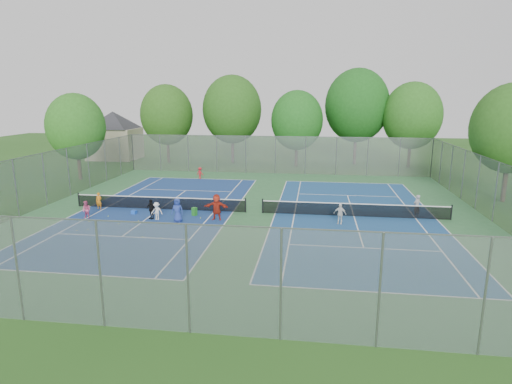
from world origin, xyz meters
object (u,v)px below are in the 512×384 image
ball_crate (134,212)px  instructor (417,206)px  net_left (160,203)px  ball_hopper (194,212)px  net_right (354,210)px

ball_crate → instructor: 19.72m
net_left → ball_crate: net_left is taller
ball_hopper → instructor: (15.25, 1.82, 0.49)m
net_right → ball_hopper: 11.09m
net_right → ball_hopper: bearing=-173.1°
ball_crate → instructor: instructor is taller
net_right → ball_crate: bearing=-174.5°
ball_hopper → net_right: bearing=6.9°
ball_hopper → instructor: instructor is taller
net_right → instructor: instructor is taller
ball_crate → instructor: bearing=5.8°
net_left → instructor: (18.24, 0.49, 0.33)m
net_right → ball_hopper: size_ratio=22.08×
net_right → ball_crate: (-15.38, -1.49, -0.32)m
net_left → instructor: bearing=1.5°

